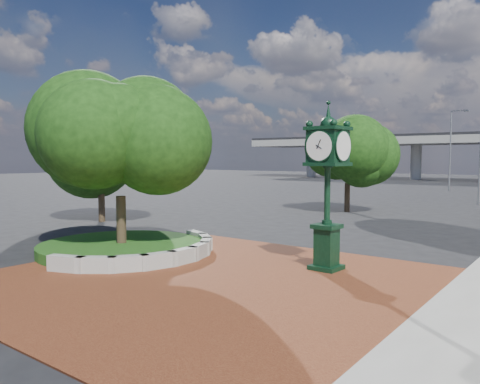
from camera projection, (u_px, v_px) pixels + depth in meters
name	position (u px, v px, depth m)	size (l,w,h in m)	color
ground	(224.00, 272.00, 14.69)	(200.00, 200.00, 0.00)	black
plaza	(203.00, 278.00, 13.90)	(12.00, 12.00, 0.04)	maroon
planter_wall	(164.00, 253.00, 16.31)	(2.96, 6.77, 0.54)	#9E9B93
grass_bed	(122.00, 248.00, 17.69)	(6.10, 6.10, 0.40)	#193F12
tree_planter	(120.00, 155.00, 17.44)	(5.20, 5.20, 6.33)	#38281C
tree_northwest	(100.00, 149.00, 26.20)	(5.60, 5.60, 6.93)	#38281C
tree_street	(348.00, 163.00, 31.17)	(4.40, 4.40, 5.45)	#38281C
post_clock	(327.00, 180.00, 14.75)	(1.16, 1.16, 5.30)	black
street_lamp_far	(452.00, 144.00, 51.01)	(1.94, 0.61, 8.77)	slate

